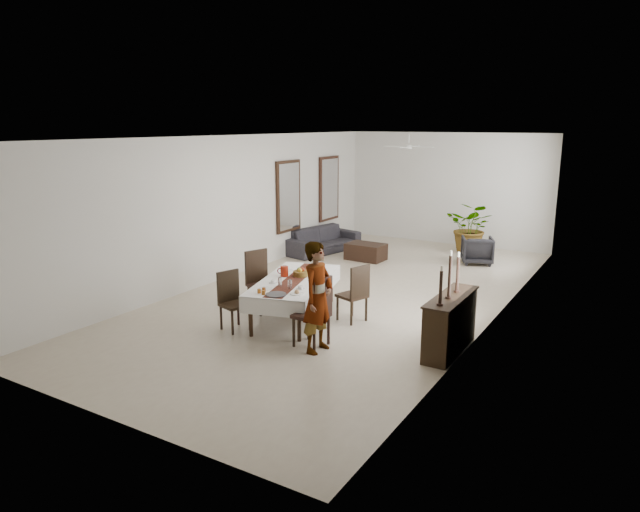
% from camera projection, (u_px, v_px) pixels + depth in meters
% --- Properties ---
extents(floor, '(6.00, 12.00, 0.00)m').
position_uv_depth(floor, '(348.00, 294.00, 11.83)').
color(floor, beige).
rests_on(floor, ground).
extents(ceiling, '(6.00, 12.00, 0.02)m').
position_uv_depth(ceiling, '(350.00, 137.00, 11.10)').
color(ceiling, white).
rests_on(ceiling, wall_back).
extents(wall_back, '(6.00, 0.02, 3.20)m').
position_uv_depth(wall_back, '(447.00, 189.00, 16.48)').
color(wall_back, silver).
rests_on(wall_back, floor).
extents(wall_front, '(6.00, 0.02, 3.20)m').
position_uv_depth(wall_front, '(100.00, 292.00, 6.45)').
color(wall_front, silver).
rests_on(wall_front, floor).
extents(wall_left, '(0.02, 12.00, 3.20)m').
position_uv_depth(wall_left, '(233.00, 207.00, 12.97)').
color(wall_left, silver).
rests_on(wall_left, floor).
extents(wall_right, '(0.02, 12.00, 3.20)m').
position_uv_depth(wall_right, '(500.00, 232.00, 9.96)').
color(wall_right, silver).
rests_on(wall_right, floor).
extents(dining_table_top, '(1.54, 2.45, 0.05)m').
position_uv_depth(dining_table_top, '(294.00, 281.00, 10.24)').
color(dining_table_top, black).
rests_on(dining_table_top, table_leg_fl).
extents(table_leg_fl, '(0.08, 0.08, 0.67)m').
position_uv_depth(table_leg_fl, '(251.00, 317.00, 9.41)').
color(table_leg_fl, black).
rests_on(table_leg_fl, floor).
extents(table_leg_fr, '(0.08, 0.08, 0.67)m').
position_uv_depth(table_leg_fr, '(299.00, 322.00, 9.20)').
color(table_leg_fr, black).
rests_on(table_leg_fr, floor).
extents(table_leg_bl, '(0.08, 0.08, 0.67)m').
position_uv_depth(table_leg_bl, '(291.00, 283.00, 11.44)').
color(table_leg_bl, black).
rests_on(table_leg_bl, floor).
extents(table_leg_br, '(0.08, 0.08, 0.67)m').
position_uv_depth(table_leg_br, '(331.00, 286.00, 11.23)').
color(table_leg_br, black).
rests_on(table_leg_br, floor).
extents(tablecloth_top, '(1.75, 2.67, 0.01)m').
position_uv_depth(tablecloth_top, '(294.00, 280.00, 10.23)').
color(tablecloth_top, white).
rests_on(tablecloth_top, dining_table_top).
extents(tablecloth_drape_left, '(0.68, 2.36, 0.29)m').
position_uv_depth(tablecloth_drape_left, '(265.00, 285.00, 10.40)').
color(tablecloth_drape_left, white).
rests_on(tablecloth_drape_left, dining_table_top).
extents(tablecloth_drape_right, '(0.68, 2.36, 0.29)m').
position_uv_depth(tablecloth_drape_right, '(324.00, 289.00, 10.12)').
color(tablecloth_drape_right, silver).
rests_on(tablecloth_drape_right, dining_table_top).
extents(tablecloth_drape_near, '(1.08, 0.32, 0.29)m').
position_uv_depth(tablecloth_drape_near, '(272.00, 308.00, 9.12)').
color(tablecloth_drape_near, white).
rests_on(tablecloth_drape_near, dining_table_top).
extents(tablecloth_drape_far, '(1.08, 0.32, 0.29)m').
position_uv_depth(tablecloth_drape_far, '(313.00, 270.00, 11.41)').
color(tablecloth_drape_far, white).
rests_on(tablecloth_drape_far, dining_table_top).
extents(table_runner, '(0.97, 2.38, 0.00)m').
position_uv_depth(table_runner, '(294.00, 279.00, 10.23)').
color(table_runner, maroon).
rests_on(table_runner, tablecloth_top).
extents(red_pitcher, '(0.18, 0.18, 0.19)m').
position_uv_depth(red_pitcher, '(284.00, 271.00, 10.40)').
color(red_pitcher, maroon).
rests_on(red_pitcher, tablecloth_top).
extents(pitcher_handle, '(0.11, 0.05, 0.11)m').
position_uv_depth(pitcher_handle, '(280.00, 271.00, 10.42)').
color(pitcher_handle, maroon).
rests_on(pitcher_handle, red_pitcher).
extents(wine_glass_near, '(0.07, 0.07, 0.16)m').
position_uv_depth(wine_glass_near, '(290.00, 285.00, 9.60)').
color(wine_glass_near, silver).
rests_on(wine_glass_near, tablecloth_top).
extents(wine_glass_mid, '(0.07, 0.07, 0.16)m').
position_uv_depth(wine_glass_mid, '(280.00, 282.00, 9.75)').
color(wine_glass_mid, white).
rests_on(wine_glass_mid, tablecloth_top).
extents(teacup_right, '(0.09, 0.09, 0.06)m').
position_uv_depth(teacup_right, '(300.00, 288.00, 9.62)').
color(teacup_right, silver).
rests_on(teacup_right, saucer_right).
extents(saucer_right, '(0.14, 0.14, 0.01)m').
position_uv_depth(saucer_right, '(300.00, 289.00, 9.62)').
color(saucer_right, silver).
rests_on(saucer_right, tablecloth_top).
extents(teacup_left, '(0.09, 0.09, 0.06)m').
position_uv_depth(teacup_left, '(273.00, 281.00, 9.98)').
color(teacup_left, white).
rests_on(teacup_left, saucer_left).
extents(saucer_left, '(0.14, 0.14, 0.01)m').
position_uv_depth(saucer_left, '(273.00, 283.00, 9.99)').
color(saucer_left, white).
rests_on(saucer_left, tablecloth_top).
extents(plate_near_right, '(0.23, 0.23, 0.01)m').
position_uv_depth(plate_near_right, '(297.00, 294.00, 9.35)').
color(plate_near_right, white).
rests_on(plate_near_right, tablecloth_top).
extents(bread_near_right, '(0.09, 0.09, 0.09)m').
position_uv_depth(bread_near_right, '(297.00, 292.00, 9.34)').
color(bread_near_right, tan).
rests_on(bread_near_right, plate_near_right).
extents(plate_near_left, '(0.23, 0.23, 0.01)m').
position_uv_depth(plate_near_left, '(266.00, 289.00, 9.63)').
color(plate_near_left, white).
rests_on(plate_near_left, tablecloth_top).
extents(plate_far_left, '(0.23, 0.23, 0.01)m').
position_uv_depth(plate_far_left, '(287.00, 271.00, 10.80)').
color(plate_far_left, white).
rests_on(plate_far_left, tablecloth_top).
extents(serving_tray, '(0.34, 0.34, 0.02)m').
position_uv_depth(serving_tray, '(276.00, 295.00, 9.29)').
color(serving_tray, '#403F45').
rests_on(serving_tray, tablecloth_top).
extents(jam_jar_a, '(0.06, 0.06, 0.07)m').
position_uv_depth(jam_jar_a, '(263.00, 292.00, 9.31)').
color(jam_jar_a, '#9A5316').
rests_on(jam_jar_a, tablecloth_top).
extents(jam_jar_b, '(0.06, 0.06, 0.07)m').
position_uv_depth(jam_jar_b, '(259.00, 291.00, 9.39)').
color(jam_jar_b, '#9A5116').
rests_on(jam_jar_b, tablecloth_top).
extents(jam_jar_c, '(0.06, 0.06, 0.07)m').
position_uv_depth(jam_jar_c, '(264.00, 290.00, 9.47)').
color(jam_jar_c, brown).
rests_on(jam_jar_c, tablecloth_top).
extents(fruit_basket, '(0.29, 0.29, 0.10)m').
position_uv_depth(fruit_basket, '(301.00, 274.00, 10.43)').
color(fruit_basket, brown).
rests_on(fruit_basket, tablecloth_top).
extents(fruit_red, '(0.09, 0.09, 0.09)m').
position_uv_depth(fruit_red, '(303.00, 270.00, 10.43)').
color(fruit_red, '#98280F').
rests_on(fruit_red, fruit_basket).
extents(fruit_green, '(0.08, 0.08, 0.08)m').
position_uv_depth(fruit_green, '(299.00, 269.00, 10.45)').
color(fruit_green, olive).
rests_on(fruit_green, fruit_basket).
extents(fruit_yellow, '(0.08, 0.08, 0.08)m').
position_uv_depth(fruit_yellow, '(300.00, 270.00, 10.37)').
color(fruit_yellow, yellow).
rests_on(fruit_yellow, fruit_basket).
extents(chair_right_near_seat, '(0.51, 0.51, 0.05)m').
position_uv_depth(chair_right_near_seat, '(311.00, 315.00, 8.98)').
color(chair_right_near_seat, black).
rests_on(chair_right_near_seat, chair_right_near_leg_fl).
extents(chair_right_near_leg_fl, '(0.05, 0.05, 0.48)m').
position_uv_depth(chair_right_near_leg_fl, '(314.00, 338.00, 8.77)').
color(chair_right_near_leg_fl, black).
rests_on(chair_right_near_leg_fl, floor).
extents(chair_right_near_leg_fr, '(0.05, 0.05, 0.48)m').
position_uv_depth(chair_right_near_leg_fr, '(328.00, 330.00, 9.09)').
color(chair_right_near_leg_fr, black).
rests_on(chair_right_near_leg_fr, floor).
extents(chair_right_near_leg_bl, '(0.05, 0.05, 0.48)m').
position_uv_depth(chair_right_near_leg_bl, '(294.00, 332.00, 8.99)').
color(chair_right_near_leg_bl, black).
rests_on(chair_right_near_leg_bl, floor).
extents(chair_right_near_leg_br, '(0.05, 0.05, 0.48)m').
position_uv_depth(chair_right_near_leg_br, '(308.00, 325.00, 9.31)').
color(chair_right_near_leg_br, black).
rests_on(chair_right_near_leg_br, floor).
extents(chair_right_near_back, '(0.08, 0.48, 0.61)m').
position_uv_depth(chair_right_near_back, '(323.00, 298.00, 8.78)').
color(chair_right_near_back, black).
rests_on(chair_right_near_back, chair_right_near_seat).
extents(chair_right_far_seat, '(0.56, 0.56, 0.05)m').
position_uv_depth(chair_right_far_seat, '(352.00, 296.00, 10.14)').
color(chair_right_far_seat, black).
rests_on(chair_right_far_seat, chair_right_far_leg_fl).
extents(chair_right_far_leg_fl, '(0.06, 0.06, 0.44)m').
position_uv_depth(chair_right_far_leg_fl, '(351.00, 313.00, 9.94)').
color(chair_right_far_leg_fl, black).
rests_on(chair_right_far_leg_fl, floor).
extents(chair_right_far_leg_fr, '(0.06, 0.06, 0.44)m').
position_uv_depth(chair_right_far_leg_fr, '(366.00, 309.00, 10.17)').
color(chair_right_far_leg_fr, black).
rests_on(chair_right_far_leg_fr, floor).
extents(chair_right_far_leg_bl, '(0.06, 0.06, 0.44)m').
position_uv_depth(chair_right_far_leg_bl, '(338.00, 308.00, 10.21)').
color(chair_right_far_leg_bl, black).
rests_on(chair_right_far_leg_bl, floor).
extents(chair_right_far_leg_br, '(0.06, 0.06, 0.44)m').
position_uv_depth(chair_right_far_leg_br, '(352.00, 304.00, 10.44)').
color(chair_right_far_leg_br, black).
rests_on(chair_right_far_leg_br, floor).
extents(chair_right_far_back, '(0.18, 0.43, 0.56)m').
position_uv_depth(chair_right_far_back, '(360.00, 282.00, 9.92)').
color(chair_right_far_back, black).
rests_on(chair_right_far_back, chair_right_far_seat).
extents(chair_left_near_seat, '(0.54, 0.54, 0.05)m').
position_uv_depth(chair_left_near_seat, '(235.00, 305.00, 9.68)').
color(chair_left_near_seat, black).
rests_on(chair_left_near_seat, chair_left_near_leg_fl).
extents(chair_left_near_leg_fl, '(0.05, 0.05, 0.42)m').
position_uv_depth(chair_left_near_leg_fl, '(238.00, 313.00, 9.98)').
color(chair_left_near_leg_fl, black).
rests_on(chair_left_near_leg_fl, floor).
extents(chair_left_near_leg_fr, '(0.05, 0.05, 0.42)m').
position_uv_depth(chair_left_near_leg_fr, '(221.00, 318.00, 9.75)').
color(chair_left_near_leg_fr, black).
rests_on(chair_left_near_leg_fr, floor).
extents(chair_left_near_leg_bl, '(0.05, 0.05, 0.42)m').
position_uv_depth(chair_left_near_leg_bl, '(250.00, 318.00, 9.72)').
color(chair_left_near_leg_bl, black).
rests_on(chair_left_near_leg_bl, floor).
extents(chair_left_near_leg_br, '(0.05, 0.05, 0.42)m').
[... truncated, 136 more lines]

